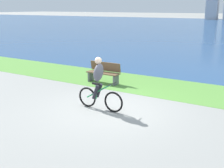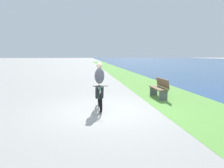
{
  "view_description": "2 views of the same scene",
  "coord_description": "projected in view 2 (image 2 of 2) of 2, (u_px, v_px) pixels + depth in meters",
  "views": [
    {
      "loc": [
        4.61,
        -7.48,
        3.22
      ],
      "look_at": [
        0.03,
        0.06,
        0.84
      ],
      "focal_mm": 46.06,
      "sensor_mm": 36.0,
      "label": 1
    },
    {
      "loc": [
        7.41,
        -0.72,
        1.97
      ],
      "look_at": [
        -0.43,
        0.31,
        0.9
      ],
      "focal_mm": 34.18,
      "sensor_mm": 36.0,
      "label": 2
    }
  ],
  "objects": [
    {
      "name": "ground_plane",
      "position": [
        105.0,
        111.0,
        7.64
      ],
      "size": [
        300.0,
        300.0,
        0.0
      ],
      "primitive_type": "plane",
      "color": "gray"
    },
    {
      "name": "grass_strip_bayside",
      "position": [
        194.0,
        107.0,
        8.08
      ],
      "size": [
        120.0,
        3.02,
        0.01
      ],
      "primitive_type": "cube",
      "color": "#59933D",
      "rests_on": "ground"
    },
    {
      "name": "cyclist_lead",
      "position": [
        100.0,
        86.0,
        7.82
      ],
      "size": [
        1.68,
        0.52,
        1.71
      ],
      "color": "black",
      "rests_on": "ground"
    },
    {
      "name": "bench_near_path",
      "position": [
        159.0,
        88.0,
        9.93
      ],
      "size": [
        1.5,
        0.47,
        0.9
      ],
      "color": "brown",
      "rests_on": "ground"
    }
  ]
}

